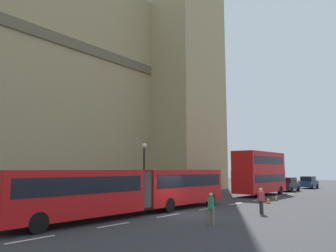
{
  "coord_description": "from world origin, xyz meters",
  "views": [
    {
      "loc": [
        -17.5,
        -13.39,
        2.94
      ],
      "look_at": [
        2.52,
        2.97,
        6.43
      ],
      "focal_mm": 34.41,
      "sensor_mm": 36.0,
      "label": 1
    }
  ],
  "objects_px": {
    "pedestrian_near_cones": "(211,207)",
    "traffic_cone_middle": "(276,198)",
    "articulated_bus": "(135,187)",
    "sedan_lead": "(288,184)",
    "double_decker_bus": "(260,171)",
    "pedestrian_by_kerb": "(261,200)",
    "street_lamp": "(144,168)",
    "sedan_trailing": "(309,182)",
    "traffic_cone_west": "(268,200)"
  },
  "relations": [
    {
      "from": "traffic_cone_middle",
      "to": "articulated_bus",
      "type": "bearing_deg",
      "value": 165.95
    },
    {
      "from": "sedan_trailing",
      "to": "traffic_cone_west",
      "type": "distance_m",
      "value": 26.33
    },
    {
      "from": "sedan_trailing",
      "to": "traffic_cone_west",
      "type": "height_order",
      "value": "sedan_trailing"
    },
    {
      "from": "traffic_cone_middle",
      "to": "pedestrian_near_cones",
      "type": "bearing_deg",
      "value": -171.45
    },
    {
      "from": "traffic_cone_middle",
      "to": "traffic_cone_west",
      "type": "bearing_deg",
      "value": -173.4
    },
    {
      "from": "articulated_bus",
      "to": "pedestrian_by_kerb",
      "type": "bearing_deg",
      "value": -48.55
    },
    {
      "from": "traffic_cone_middle",
      "to": "pedestrian_by_kerb",
      "type": "relative_size",
      "value": 0.34
    },
    {
      "from": "street_lamp",
      "to": "pedestrian_near_cones",
      "type": "height_order",
      "value": "street_lamp"
    },
    {
      "from": "street_lamp",
      "to": "pedestrian_near_cones",
      "type": "bearing_deg",
      "value": -119.07
    },
    {
      "from": "pedestrian_near_cones",
      "to": "sedan_lead",
      "type": "bearing_deg",
      "value": 11.55
    },
    {
      "from": "double_decker_bus",
      "to": "pedestrian_by_kerb",
      "type": "relative_size",
      "value": 5.48
    },
    {
      "from": "traffic_cone_west",
      "to": "pedestrian_near_cones",
      "type": "height_order",
      "value": "pedestrian_near_cones"
    },
    {
      "from": "traffic_cone_middle",
      "to": "pedestrian_by_kerb",
      "type": "bearing_deg",
      "value": -164.57
    },
    {
      "from": "articulated_bus",
      "to": "sedan_trailing",
      "type": "bearing_deg",
      "value": -0.14
    },
    {
      "from": "pedestrian_near_cones",
      "to": "sedan_trailing",
      "type": "bearing_deg",
      "value": 8.73
    },
    {
      "from": "traffic_cone_west",
      "to": "traffic_cone_middle",
      "type": "distance_m",
      "value": 2.66
    },
    {
      "from": "sedan_trailing",
      "to": "traffic_cone_middle",
      "type": "bearing_deg",
      "value": -171.15
    },
    {
      "from": "double_decker_bus",
      "to": "pedestrian_near_cones",
      "type": "distance_m",
      "value": 21.34
    },
    {
      "from": "double_decker_bus",
      "to": "traffic_cone_west",
      "type": "relative_size",
      "value": 15.97
    },
    {
      "from": "pedestrian_near_cones",
      "to": "traffic_cone_middle",
      "type": "bearing_deg",
      "value": 8.55
    },
    {
      "from": "sedan_lead",
      "to": "double_decker_bus",
      "type": "bearing_deg",
      "value": -179.68
    },
    {
      "from": "street_lamp",
      "to": "pedestrian_by_kerb",
      "type": "distance_m",
      "value": 11.03
    },
    {
      "from": "articulated_bus",
      "to": "pedestrian_by_kerb",
      "type": "distance_m",
      "value": 8.46
    },
    {
      "from": "articulated_bus",
      "to": "traffic_cone_middle",
      "type": "distance_m",
      "value": 15.44
    },
    {
      "from": "traffic_cone_west",
      "to": "street_lamp",
      "type": "bearing_deg",
      "value": 128.04
    },
    {
      "from": "sedan_trailing",
      "to": "street_lamp",
      "type": "bearing_deg",
      "value": 172.0
    },
    {
      "from": "double_decker_bus",
      "to": "street_lamp",
      "type": "xyz_separation_m",
      "value": [
        -14.55,
        4.5,
        0.35
      ]
    },
    {
      "from": "sedan_lead",
      "to": "pedestrian_near_cones",
      "type": "height_order",
      "value": "sedan_lead"
    },
    {
      "from": "pedestrian_near_cones",
      "to": "pedestrian_by_kerb",
      "type": "distance_m",
      "value": 5.85
    },
    {
      "from": "traffic_cone_west",
      "to": "pedestrian_near_cones",
      "type": "relative_size",
      "value": 0.34
    },
    {
      "from": "double_decker_bus",
      "to": "street_lamp",
      "type": "bearing_deg",
      "value": 162.79
    },
    {
      "from": "street_lamp",
      "to": "traffic_cone_middle",
      "type": "bearing_deg",
      "value": -41.44
    },
    {
      "from": "articulated_bus",
      "to": "pedestrian_near_cones",
      "type": "bearing_deg",
      "value": -92.57
    },
    {
      "from": "traffic_cone_middle",
      "to": "sedan_trailing",
      "type": "bearing_deg",
      "value": 8.85
    },
    {
      "from": "traffic_cone_west",
      "to": "street_lamp",
      "type": "distance_m",
      "value": 11.2
    },
    {
      "from": "double_decker_bus",
      "to": "pedestrian_by_kerb",
      "type": "bearing_deg",
      "value": -156.56
    },
    {
      "from": "articulated_bus",
      "to": "pedestrian_by_kerb",
      "type": "height_order",
      "value": "articulated_bus"
    },
    {
      "from": "sedan_trailing",
      "to": "pedestrian_near_cones",
      "type": "distance_m",
      "value": 39.01
    },
    {
      "from": "traffic_cone_middle",
      "to": "pedestrian_by_kerb",
      "type": "height_order",
      "value": "pedestrian_by_kerb"
    },
    {
      "from": "double_decker_bus",
      "to": "sedan_lead",
      "type": "relative_size",
      "value": 2.11
    },
    {
      "from": "double_decker_bus",
      "to": "pedestrian_by_kerb",
      "type": "xyz_separation_m",
      "value": [
        -14.55,
        -6.31,
        -1.8
      ]
    },
    {
      "from": "sedan_trailing",
      "to": "pedestrian_near_cones",
      "type": "bearing_deg",
      "value": -171.27
    },
    {
      "from": "street_lamp",
      "to": "sedan_trailing",
      "type": "bearing_deg",
      "value": -8.0
    },
    {
      "from": "pedestrian_by_kerb",
      "to": "pedestrian_near_cones",
      "type": "bearing_deg",
      "value": 177.1
    },
    {
      "from": "articulated_bus",
      "to": "traffic_cone_west",
      "type": "distance_m",
      "value": 12.99
    },
    {
      "from": "street_lamp",
      "to": "articulated_bus",
      "type": "bearing_deg",
      "value": -141.07
    },
    {
      "from": "articulated_bus",
      "to": "traffic_cone_west",
      "type": "relative_size",
      "value": 31.43
    },
    {
      "from": "pedestrian_near_cones",
      "to": "traffic_cone_west",
      "type": "bearing_deg",
      "value": 8.96
    },
    {
      "from": "articulated_bus",
      "to": "pedestrian_near_cones",
      "type": "relative_size",
      "value": 10.79
    },
    {
      "from": "double_decker_bus",
      "to": "traffic_cone_middle",
      "type": "height_order",
      "value": "double_decker_bus"
    }
  ]
}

